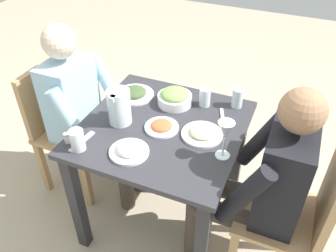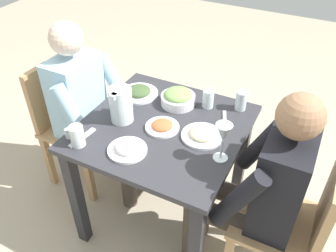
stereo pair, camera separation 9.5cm
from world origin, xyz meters
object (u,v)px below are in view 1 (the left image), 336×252
diner_near (261,181)px  plate_beans (202,133)px  salad_bowl (175,97)px  plate_yoghurt (129,150)px  water_glass_by_pitcher (205,97)px  plate_dolmas (135,93)px  water_glass_near_right (237,98)px  water_pitcher (119,107)px  chair_near (298,214)px  water_glass_far_left (77,140)px  chair_far (62,122)px  wine_glass (225,132)px  plate_rice_curry (162,126)px  salt_shaker (67,138)px  diner_far (85,111)px  dining_table (163,146)px

diner_near → plate_beans: bearing=76.0°
salad_bowl → plate_yoghurt: (-0.47, 0.04, -0.02)m
diner_near → water_glass_by_pitcher: size_ratio=10.98×
plate_dolmas → water_glass_near_right: water_glass_near_right is taller
water_pitcher → diner_near: bearing=-92.0°
chair_near → water_glass_far_left: size_ratio=8.04×
diner_near → salad_bowl: diner_near is taller
chair_near → water_glass_near_right: (0.40, 0.44, 0.31)m
plate_dolmas → chair_far: bearing=103.8°
wine_glass → water_glass_by_pitcher: bearing=29.9°
diner_near → plate_yoghurt: (-0.17, 0.60, 0.13)m
diner_near → plate_dolmas: size_ratio=5.20×
plate_rice_curry → plate_yoghurt: bearing=163.8°
salt_shaker → diner_near: bearing=-76.3°
diner_near → plate_beans: size_ratio=5.58×
plate_dolmas → plate_yoghurt: bearing=-155.7°
chair_near → water_pitcher: size_ratio=4.56×
salad_bowl → water_pitcher: bearing=143.1°
plate_yoghurt → salt_shaker: 0.32m
plate_yoghurt → salt_shaker: bearing=98.8°
chair_far → wine_glass: size_ratio=4.42×
salt_shaker → water_pitcher: bearing=-32.1°
diner_near → salt_shaker: (-0.22, 0.92, 0.14)m
plate_dolmas → water_glass_by_pitcher: 0.41m
water_pitcher → water_glass_near_right: 0.65m
plate_rice_curry → water_glass_near_right: bearing=-41.1°
plate_beans → water_glass_near_right: (0.32, -0.09, 0.04)m
chair_near → water_glass_near_right: bearing=47.5°
chair_far → diner_far: size_ratio=0.75×
salt_shaker → water_glass_near_right: bearing=-47.5°
dining_table → salt_shaker: size_ratio=15.21×
plate_dolmas → water_glass_near_right: size_ratio=2.03×
water_glass_near_right → wine_glass: bearing=-174.5°
water_pitcher → salt_shaker: bearing=147.9°
chair_far → water_glass_by_pitcher: size_ratio=8.19×
plate_dolmas → salt_shaker: (-0.50, 0.11, 0.01)m
salad_bowl → water_glass_near_right: (0.11, -0.33, 0.01)m
diner_far → water_pitcher: (-0.13, -0.33, 0.21)m
chair_near → plate_beans: bearing=81.2°
water_glass_far_left → water_glass_by_pitcher: water_glass_far_left is taller
plate_yoghurt → plate_rice_curry: (0.23, -0.07, -0.00)m
water_pitcher → salad_bowl: size_ratio=0.98×
plate_dolmas → salad_bowl: bearing=-86.4°
diner_far → plate_rice_curry: (-0.10, -0.55, 0.12)m
diner_near → plate_yoghurt: diner_near is taller
water_glass_far_left → water_pitcher: bearing=-16.7°
plate_rice_curry → diner_far: bearing=79.5°
diner_far → plate_rice_curry: 0.57m
water_pitcher → wine_glass: 0.57m
diner_far → water_pitcher: diner_far is taller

